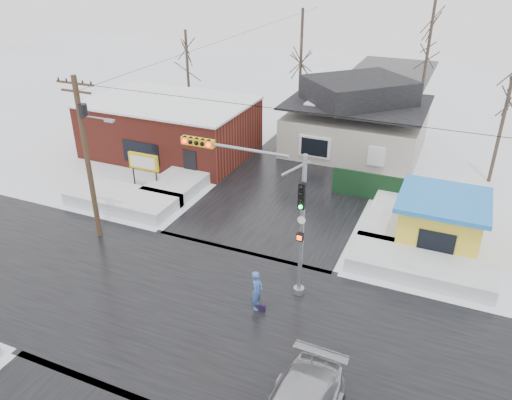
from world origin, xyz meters
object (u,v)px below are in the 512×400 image
at_px(traffic_signal, 269,202).
at_px(pedestrian, 257,291).
at_px(utility_pole, 87,151).
at_px(kiosk, 440,221).
at_px(marquee_sign, 144,163).

distance_m(traffic_signal, pedestrian, 3.98).
bearing_deg(utility_pole, traffic_signal, -2.95).
height_order(traffic_signal, kiosk, traffic_signal).
distance_m(traffic_signal, marquee_sign, 13.42).
relative_size(utility_pole, kiosk, 1.96).
bearing_deg(marquee_sign, traffic_signal, -29.72).
relative_size(utility_pole, pedestrian, 4.66).
xyz_separation_m(marquee_sign, pedestrian, (11.62, -8.27, -0.95)).
bearing_deg(pedestrian, marquee_sign, 51.76).
relative_size(traffic_signal, pedestrian, 3.62).
relative_size(traffic_signal, marquee_sign, 2.75).
xyz_separation_m(marquee_sign, kiosk, (18.50, 0.50, -0.46)).
bearing_deg(kiosk, marquee_sign, -178.45).
height_order(traffic_signal, utility_pole, utility_pole).
height_order(utility_pole, kiosk, utility_pole).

